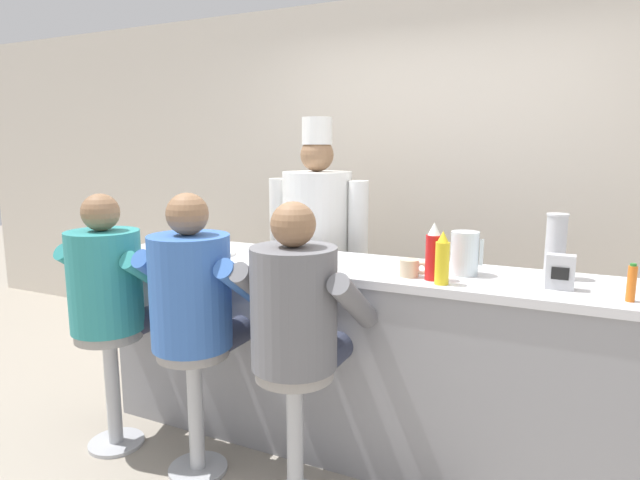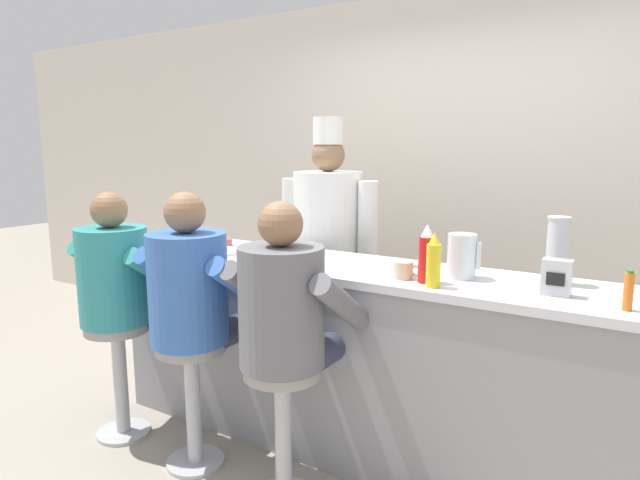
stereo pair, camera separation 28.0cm
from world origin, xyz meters
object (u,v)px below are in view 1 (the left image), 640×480
(mustard_bottle_yellow, at_px, (442,259))
(diner_seated_blue, at_px, (195,300))
(ketchup_bottle_red, at_px, (433,253))
(cereal_bowl, at_px, (209,244))
(diner_seated_teal, at_px, (111,290))
(coffee_mug_blue, at_px, (180,241))
(cup_stack_steel, at_px, (556,246))
(hot_sauce_bottle_orange, at_px, (632,283))
(breakfast_plate, at_px, (213,253))
(diner_seated_grey, at_px, (297,318))
(coffee_mug_tan, at_px, (410,268))
(cook_in_whites_near, at_px, (317,243))
(napkin_dispenser_chrome, at_px, (560,272))
(water_pitcher_clear, at_px, (465,253))

(mustard_bottle_yellow, distance_m, diner_seated_blue, 1.18)
(mustard_bottle_yellow, relative_size, diner_seated_blue, 0.17)
(ketchup_bottle_red, distance_m, cereal_bowl, 1.43)
(mustard_bottle_yellow, relative_size, diner_seated_teal, 0.17)
(coffee_mug_blue, height_order, cup_stack_steel, cup_stack_steel)
(hot_sauce_bottle_orange, distance_m, coffee_mug_blue, 2.37)
(mustard_bottle_yellow, xyz_separation_m, diner_seated_blue, (-1.11, -0.33, -0.24))
(mustard_bottle_yellow, xyz_separation_m, diner_seated_teal, (-1.67, -0.33, -0.25))
(mustard_bottle_yellow, height_order, breakfast_plate, mustard_bottle_yellow)
(ketchup_bottle_red, relative_size, breakfast_plate, 1.07)
(diner_seated_grey, bearing_deg, hot_sauce_bottle_orange, 16.29)
(ketchup_bottle_red, height_order, hot_sauce_bottle_orange, ketchup_bottle_red)
(hot_sauce_bottle_orange, relative_size, coffee_mug_blue, 1.17)
(coffee_mug_tan, bearing_deg, breakfast_plate, 179.14)
(mustard_bottle_yellow, relative_size, cereal_bowl, 1.42)
(mustard_bottle_yellow, bearing_deg, ketchup_bottle_red, 131.34)
(cereal_bowl, height_order, cook_in_whites_near, cook_in_whites_near)
(ketchup_bottle_red, distance_m, coffee_mug_tan, 0.14)
(cereal_bowl, xyz_separation_m, diner_seated_blue, (0.36, -0.59, -0.15))
(coffee_mug_blue, relative_size, cook_in_whites_near, 0.07)
(ketchup_bottle_red, xyz_separation_m, diner_seated_teal, (-1.62, -0.39, -0.27))
(diner_seated_teal, height_order, diner_seated_grey, diner_seated_grey)
(hot_sauce_bottle_orange, xyz_separation_m, diner_seated_blue, (-1.85, -0.37, -0.20))
(mustard_bottle_yellow, bearing_deg, cereal_bowl, 169.92)
(coffee_mug_tan, bearing_deg, coffee_mug_blue, 175.60)
(diner_seated_grey, relative_size, cook_in_whites_near, 0.77)
(cup_stack_steel, bearing_deg, ketchup_bottle_red, -151.02)
(hot_sauce_bottle_orange, xyz_separation_m, diner_seated_teal, (-2.41, -0.38, -0.22))
(hot_sauce_bottle_orange, bearing_deg, diner_seated_grey, -163.71)
(coffee_mug_tan, xyz_separation_m, diner_seated_teal, (-1.51, -0.41, -0.18))
(breakfast_plate, relative_size, napkin_dispenser_chrome, 1.66)
(napkin_dispenser_chrome, height_order, diner_seated_grey, diner_seated_grey)
(cereal_bowl, distance_m, diner_seated_grey, 1.10)
(cereal_bowl, bearing_deg, ketchup_bottle_red, -7.98)
(mustard_bottle_yellow, relative_size, coffee_mug_tan, 1.76)
(coffee_mug_blue, bearing_deg, hot_sauce_bottle_orange, -3.45)
(ketchup_bottle_red, height_order, breakfast_plate, ketchup_bottle_red)
(hot_sauce_bottle_orange, bearing_deg, mustard_bottle_yellow, -176.12)
(ketchup_bottle_red, height_order, diner_seated_blue, diner_seated_blue)
(cereal_bowl, distance_m, diner_seated_blue, 0.71)
(mustard_bottle_yellow, relative_size, cook_in_whites_near, 0.13)
(diner_seated_teal, bearing_deg, coffee_mug_tan, 15.10)
(cereal_bowl, bearing_deg, diner_seated_grey, -32.58)
(cup_stack_steel, bearing_deg, water_pitcher_clear, -164.63)
(ketchup_bottle_red, xyz_separation_m, diner_seated_blue, (-1.06, -0.39, -0.25))
(diner_seated_teal, bearing_deg, napkin_dispenser_chrome, 12.17)
(cup_stack_steel, bearing_deg, diner_seated_teal, -162.53)
(cup_stack_steel, bearing_deg, cook_in_whites_near, 162.06)
(water_pitcher_clear, bearing_deg, napkin_dispenser_chrome, -12.82)
(mustard_bottle_yellow, xyz_separation_m, napkin_dispenser_chrome, (0.48, 0.14, -0.04))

